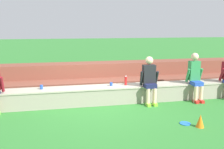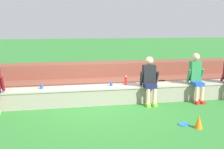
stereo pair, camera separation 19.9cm
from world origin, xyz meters
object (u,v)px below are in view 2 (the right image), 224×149
at_px(frisbee, 184,124).
at_px(sports_cone, 199,122).
at_px(water_bottle_near_left, 126,81).
at_px(plastic_cup_left_end, 42,87).
at_px(person_center, 150,79).
at_px(person_right_of_center, 196,76).
at_px(water_bottle_near_right, 201,79).
at_px(plastic_cup_right_end, 111,84).

height_order(frisbee, sports_cone, sports_cone).
height_order(water_bottle_near_left, frisbee, water_bottle_near_left).
bearing_deg(plastic_cup_left_end, person_center, -6.85).
bearing_deg(person_right_of_center, water_bottle_near_right, 42.25).
relative_size(water_bottle_near_right, frisbee, 0.98).
distance_m(plastic_cup_right_end, sports_cone, 2.77).
relative_size(water_bottle_near_right, plastic_cup_right_end, 2.44).
xyz_separation_m(person_center, water_bottle_near_right, (1.79, 0.33, -0.13)).
bearing_deg(water_bottle_near_left, person_right_of_center, -8.54).
xyz_separation_m(plastic_cup_right_end, frisbee, (1.35, -2.00, -0.55)).
distance_m(water_bottle_near_right, plastic_cup_left_end, 4.84).
relative_size(person_center, water_bottle_near_left, 4.92).
distance_m(person_center, sports_cone, 2.04).
bearing_deg(plastic_cup_right_end, person_right_of_center, -7.06).
xyz_separation_m(water_bottle_near_left, plastic_cup_left_end, (-2.44, 0.01, -0.07)).
height_order(person_right_of_center, plastic_cup_right_end, person_right_of_center).
relative_size(person_center, plastic_cup_right_end, 13.67).
xyz_separation_m(person_right_of_center, plastic_cup_left_end, (-4.52, 0.32, -0.21)).
bearing_deg(frisbee, water_bottle_near_left, 114.44).
bearing_deg(person_right_of_center, plastic_cup_left_end, 175.96).
bearing_deg(water_bottle_near_left, plastic_cup_left_end, 179.86).
bearing_deg(plastic_cup_left_end, frisbee, -30.95).
relative_size(water_bottle_near_left, water_bottle_near_right, 1.14).
bearing_deg(person_right_of_center, water_bottle_near_left, 171.46).
xyz_separation_m(frisbee, sports_cone, (0.23, -0.24, 0.14)).
distance_m(water_bottle_near_right, plastic_cup_right_end, 2.85).
height_order(plastic_cup_left_end, frisbee, plastic_cup_left_end).
height_order(person_right_of_center, frisbee, person_right_of_center).
bearing_deg(water_bottle_near_left, frisbee, -65.56).
bearing_deg(plastic_cup_left_end, sports_cone, -32.16).
distance_m(person_right_of_center, plastic_cup_left_end, 4.54).
relative_size(water_bottle_near_left, plastic_cup_left_end, 2.37).
xyz_separation_m(plastic_cup_left_end, sports_cone, (3.57, -2.25, -0.42)).
relative_size(water_bottle_near_left, sports_cone, 0.96).
xyz_separation_m(person_center, frisbee, (0.29, -1.64, -0.74)).
height_order(plastic_cup_right_end, frisbee, plastic_cup_right_end).
distance_m(plastic_cup_left_end, frisbee, 3.94).
xyz_separation_m(water_bottle_near_right, sports_cone, (-1.26, -2.21, -0.47)).
bearing_deg(water_bottle_near_right, person_right_of_center, -137.75).
distance_m(person_right_of_center, plastic_cup_right_end, 2.56).
bearing_deg(plastic_cup_left_end, person_right_of_center, -4.04).
height_order(person_center, plastic_cup_left_end, person_center).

